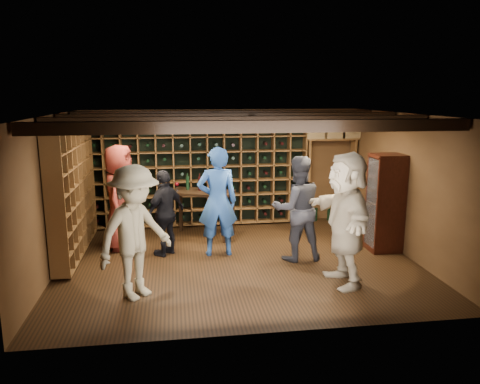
{
  "coord_description": "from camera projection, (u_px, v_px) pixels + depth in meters",
  "views": [
    {
      "loc": [
        -1.06,
        -7.58,
        2.85
      ],
      "look_at": [
        0.06,
        0.2,
        1.18
      ],
      "focal_mm": 35.0,
      "sensor_mm": 36.0,
      "label": 1
    }
  ],
  "objects": [
    {
      "name": "crate_shelf",
      "position": [
        332.0,
        152.0,
        10.33
      ],
      "size": [
        1.2,
        0.32,
        2.07
      ],
      "color": "brown",
      "rests_on": "ground"
    },
    {
      "name": "wine_rack_left",
      "position": [
        73.0,
        191.0,
        8.24
      ],
      "size": [
        0.3,
        2.65,
        2.2
      ],
      "color": "brown",
      "rests_on": "ground"
    },
    {
      "name": "guest_red_floral",
      "position": [
        120.0,
        198.0,
        8.54
      ],
      "size": [
        0.76,
        1.03,
        1.94
      ],
      "primitive_type": "imported",
      "rotation": [
        0.0,
        0.0,
        1.41
      ],
      "color": "maroon",
      "rests_on": "ground"
    },
    {
      "name": "room_shell",
      "position": [
        238.0,
        119.0,
        7.62
      ],
      "size": [
        6.0,
        6.0,
        6.0
      ],
      "color": "#53361C",
      "rests_on": "ground"
    },
    {
      "name": "guest_beige",
      "position": [
        345.0,
        219.0,
        6.95
      ],
      "size": [
        0.65,
        1.89,
        2.02
      ],
      "primitive_type": "imported",
      "rotation": [
        0.0,
        0.0,
        4.74
      ],
      "color": "tan",
      "rests_on": "ground"
    },
    {
      "name": "man_blue_shirt",
      "position": [
        217.0,
        202.0,
        8.21
      ],
      "size": [
        0.72,
        0.49,
        1.94
      ],
      "primitive_type": "imported",
      "rotation": [
        0.0,
        0.0,
        3.17
      ],
      "color": "navy",
      "rests_on": "ground"
    },
    {
      "name": "guest_woman_black",
      "position": [
        165.0,
        213.0,
        8.25
      ],
      "size": [
        0.88,
        0.92,
        1.54
      ],
      "primitive_type": "imported",
      "rotation": [
        0.0,
        0.0,
        3.98
      ],
      "color": "black",
      "rests_on": "ground"
    },
    {
      "name": "wine_rack_back",
      "position": [
        199.0,
        173.0,
        10.02
      ],
      "size": [
        4.65,
        0.3,
        2.2
      ],
      "color": "brown",
      "rests_on": "ground"
    },
    {
      "name": "guest_khaki",
      "position": [
        135.0,
        233.0,
        6.47
      ],
      "size": [
        1.37,
        1.36,
        1.9
      ],
      "primitive_type": "imported",
      "rotation": [
        0.0,
        0.0,
        0.77
      ],
      "color": "#7E7557",
      "rests_on": "ground"
    },
    {
      "name": "man_grey_suit",
      "position": [
        297.0,
        209.0,
        7.99
      ],
      "size": [
        0.92,
        0.74,
        1.81
      ],
      "primitive_type": "imported",
      "rotation": [
        0.0,
        0.0,
        3.2
      ],
      "color": "black",
      "rests_on": "ground"
    },
    {
      "name": "ground",
      "position": [
        238.0,
        261.0,
        8.07
      ],
      "size": [
        6.0,
        6.0,
        0.0
      ],
      "primitive_type": "plane",
      "color": "black",
      "rests_on": "ground"
    },
    {
      "name": "display_cabinet",
      "position": [
        385.0,
        205.0,
        8.47
      ],
      "size": [
        0.55,
        0.5,
        1.75
      ],
      "color": "black",
      "rests_on": "ground"
    },
    {
      "name": "tasting_table",
      "position": [
        201.0,
        197.0,
        9.28
      ],
      "size": [
        1.39,
        1.08,
        1.22
      ],
      "rotation": [
        0.0,
        0.0,
        -0.43
      ],
      "color": "black",
      "rests_on": "ground"
    }
  ]
}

